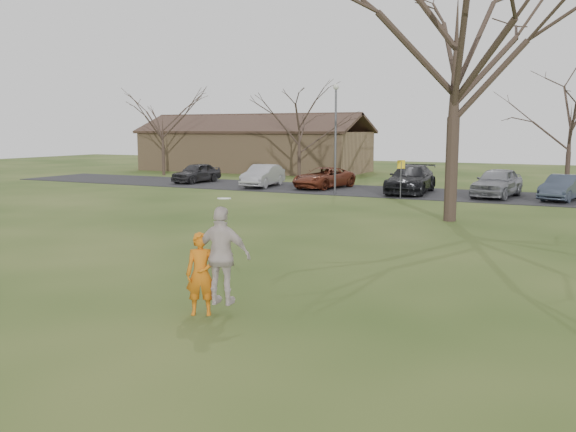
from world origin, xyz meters
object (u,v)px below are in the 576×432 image
at_px(car_1, 263,176).
at_px(building, 254,149).
at_px(car_3, 411,179).
at_px(catching_play, 222,256).
at_px(player_defender, 201,274).
at_px(car_2, 324,178).
at_px(car_4, 497,182).
at_px(lamp_post, 336,125).
at_px(car_5, 563,188).
at_px(car_0, 196,173).
at_px(big_tree, 456,45).

relative_size(car_1, building, 0.21).
relative_size(car_3, catching_play, 2.55).
distance_m(car_3, building, 22.21).
height_order(player_defender, car_2, player_defender).
bearing_deg(car_4, car_1, -169.65).
bearing_deg(car_2, player_defender, -60.30).
height_order(car_1, building, building).
relative_size(car_3, car_4, 1.17).
xyz_separation_m(car_3, lamp_post, (-3.83, -2.30, 3.13)).
xyz_separation_m(catching_play, building, (-20.40, 37.80, 0.71)).
height_order(player_defender, car_5, player_defender).
distance_m(car_5, catching_play, 25.08).
height_order(car_0, lamp_post, lamp_post).
bearing_deg(big_tree, car_2, 133.82).
distance_m(car_0, car_3, 15.27).
bearing_deg(car_5, building, 167.60).
bearing_deg(building, car_5, -27.23).
bearing_deg(car_0, player_defender, -49.52).
height_order(car_5, lamp_post, lamp_post).
relative_size(player_defender, car_2, 0.36).
height_order(car_0, catching_play, catching_play).
height_order(car_0, car_3, car_3).
bearing_deg(building, car_0, -78.70).
relative_size(car_2, big_tree, 0.33).
bearing_deg(car_1, lamp_post, -24.36).
distance_m(car_3, lamp_post, 5.46).
distance_m(player_defender, big_tree, 16.30).
bearing_deg(car_5, car_0, -166.40).
relative_size(player_defender, car_0, 0.42).
distance_m(car_2, building, 17.61).
bearing_deg(big_tree, lamp_post, 136.85).
height_order(car_3, lamp_post, lamp_post).
bearing_deg(catching_play, big_tree, 83.83).
bearing_deg(car_1, car_0, 167.20).
relative_size(car_4, car_5, 1.17).
height_order(car_2, car_5, car_5).
bearing_deg(player_defender, car_3, 67.65).
xyz_separation_m(car_3, car_4, (4.80, -0.03, 0.00)).
bearing_deg(building, car_3, -36.51).
xyz_separation_m(car_5, lamp_post, (-11.94, -2.15, 3.27)).
distance_m(car_0, car_2, 9.56).
bearing_deg(car_0, car_2, 6.54).
bearing_deg(big_tree, car_5, 67.80).
xyz_separation_m(player_defender, lamp_post, (-5.99, 22.45, 3.13)).
height_order(car_1, car_3, car_3).
height_order(car_0, car_5, car_0).
bearing_deg(big_tree, car_0, 152.42).
height_order(car_2, catching_play, catching_play).
bearing_deg(player_defender, building, 90.44).
xyz_separation_m(car_1, car_4, (14.40, 0.33, 0.09)).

